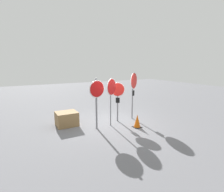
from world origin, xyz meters
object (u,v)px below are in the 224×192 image
at_px(stop_sign_0, 97,95).
at_px(storage_crate, 67,119).
at_px(stop_sign_3, 134,85).
at_px(traffic_cone_0, 137,121).
at_px(stop_sign_1, 111,90).
at_px(stop_sign_2, 118,94).

xyz_separation_m(stop_sign_0, storage_crate, (-1.12, 1.16, -1.29)).
bearing_deg(stop_sign_3, traffic_cone_0, -150.60).
bearing_deg(stop_sign_1, stop_sign_2, 3.56).
distance_m(stop_sign_2, stop_sign_3, 1.07).
bearing_deg(stop_sign_2, traffic_cone_0, -46.90).
xyz_separation_m(stop_sign_2, traffic_cone_0, (0.36, -1.24, -1.15)).
bearing_deg(stop_sign_0, traffic_cone_0, -31.68).
xyz_separation_m(stop_sign_3, storage_crate, (-3.51, 0.68, -1.55)).
relative_size(stop_sign_2, storage_crate, 2.06).
height_order(stop_sign_0, storage_crate, stop_sign_0).
bearing_deg(stop_sign_2, storage_crate, -167.63).
distance_m(stop_sign_3, storage_crate, 3.89).
bearing_deg(stop_sign_3, stop_sign_2, 145.45).
distance_m(stop_sign_1, stop_sign_2, 0.81).
height_order(stop_sign_3, traffic_cone_0, stop_sign_3).
relative_size(stop_sign_0, traffic_cone_0, 3.76).
bearing_deg(storage_crate, traffic_cone_0, -33.37).
distance_m(stop_sign_0, stop_sign_3, 2.45).
bearing_deg(stop_sign_3, stop_sign_1, 161.02).
bearing_deg(traffic_cone_0, storage_crate, 146.63).
xyz_separation_m(stop_sign_0, stop_sign_3, (2.39, 0.48, 0.26)).
height_order(stop_sign_2, traffic_cone_0, stop_sign_2).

